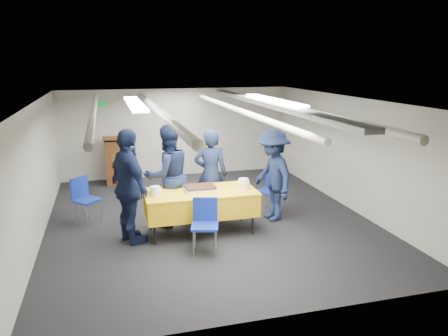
{
  "coord_description": "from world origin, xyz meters",
  "views": [
    {
      "loc": [
        -1.82,
        -7.83,
        3.01
      ],
      "look_at": [
        0.27,
        -0.2,
        1.05
      ],
      "focal_mm": 35.0,
      "sensor_mm": 36.0,
      "label": 1
    }
  ],
  "objects_px": {
    "serving_table": "(200,202)",
    "sailor_b": "(168,176)",
    "chair_left": "(84,195)",
    "sailor_c": "(129,187)",
    "sheet_cake": "(200,188)",
    "chair_near": "(205,219)",
    "sailor_d": "(273,175)",
    "sailor_a": "(211,174)",
    "podium": "(117,160)",
    "chair_right": "(271,186)"
  },
  "relations": [
    {
      "from": "serving_table",
      "to": "chair_near",
      "type": "relative_size",
      "value": 2.26
    },
    {
      "from": "sailor_a",
      "to": "sailor_d",
      "type": "height_order",
      "value": "sailor_d"
    },
    {
      "from": "sailor_b",
      "to": "sailor_c",
      "type": "height_order",
      "value": "sailor_c"
    },
    {
      "from": "serving_table",
      "to": "podium",
      "type": "distance_m",
      "value": 3.9
    },
    {
      "from": "chair_near",
      "to": "sailor_b",
      "type": "distance_m",
      "value": 1.44
    },
    {
      "from": "sailor_b",
      "to": "sailor_d",
      "type": "bearing_deg",
      "value": 156.04
    },
    {
      "from": "podium",
      "to": "chair_left",
      "type": "xyz_separation_m",
      "value": [
        -0.7,
        -2.59,
        -0.08
      ]
    },
    {
      "from": "sailor_a",
      "to": "sailor_b",
      "type": "relative_size",
      "value": 0.93
    },
    {
      "from": "chair_left",
      "to": "sailor_c",
      "type": "height_order",
      "value": "sailor_c"
    },
    {
      "from": "serving_table",
      "to": "sailor_c",
      "type": "xyz_separation_m",
      "value": [
        -1.22,
        -0.12,
        0.41
      ]
    },
    {
      "from": "podium",
      "to": "chair_left",
      "type": "bearing_deg",
      "value": -105.08
    },
    {
      "from": "chair_right",
      "to": "sailor_b",
      "type": "relative_size",
      "value": 0.46
    },
    {
      "from": "chair_right",
      "to": "sailor_b",
      "type": "distance_m",
      "value": 2.16
    },
    {
      "from": "sheet_cake",
      "to": "sailor_b",
      "type": "xyz_separation_m",
      "value": [
        -0.49,
        0.54,
        0.13
      ]
    },
    {
      "from": "sailor_c",
      "to": "sailor_d",
      "type": "relative_size",
      "value": 1.11
    },
    {
      "from": "chair_near",
      "to": "chair_right",
      "type": "xyz_separation_m",
      "value": [
        1.72,
        1.5,
        0.0
      ]
    },
    {
      "from": "chair_right",
      "to": "chair_near",
      "type": "bearing_deg",
      "value": -138.9
    },
    {
      "from": "chair_near",
      "to": "sailor_d",
      "type": "height_order",
      "value": "sailor_d"
    },
    {
      "from": "sailor_a",
      "to": "sailor_b",
      "type": "bearing_deg",
      "value": 27.35
    },
    {
      "from": "sheet_cake",
      "to": "sailor_c",
      "type": "height_order",
      "value": "sailor_c"
    },
    {
      "from": "podium",
      "to": "sailor_d",
      "type": "bearing_deg",
      "value": -50.5
    },
    {
      "from": "podium",
      "to": "chair_left",
      "type": "distance_m",
      "value": 2.69
    },
    {
      "from": "chair_near",
      "to": "sailor_b",
      "type": "height_order",
      "value": "sailor_b"
    },
    {
      "from": "serving_table",
      "to": "chair_near",
      "type": "xyz_separation_m",
      "value": [
        -0.1,
        -0.78,
        -0.03
      ]
    },
    {
      "from": "chair_right",
      "to": "sailor_a",
      "type": "relative_size",
      "value": 0.5
    },
    {
      "from": "sailor_d",
      "to": "serving_table",
      "type": "bearing_deg",
      "value": -86.27
    },
    {
      "from": "sheet_cake",
      "to": "podium",
      "type": "xyz_separation_m",
      "value": [
        -1.32,
        3.67,
        -0.2
      ]
    },
    {
      "from": "chair_near",
      "to": "sailor_a",
      "type": "height_order",
      "value": "sailor_a"
    },
    {
      "from": "podium",
      "to": "sailor_b",
      "type": "height_order",
      "value": "sailor_b"
    },
    {
      "from": "serving_table",
      "to": "sailor_b",
      "type": "xyz_separation_m",
      "value": [
        -0.49,
        0.54,
        0.39
      ]
    },
    {
      "from": "sailor_a",
      "to": "sailor_b",
      "type": "height_order",
      "value": "sailor_b"
    },
    {
      "from": "serving_table",
      "to": "chair_right",
      "type": "height_order",
      "value": "chair_right"
    },
    {
      "from": "chair_near",
      "to": "chair_left",
      "type": "xyz_separation_m",
      "value": [
        -1.92,
        1.86,
        0.0
      ]
    },
    {
      "from": "sailor_d",
      "to": "sailor_a",
      "type": "bearing_deg",
      "value": -116.93
    },
    {
      "from": "chair_near",
      "to": "sailor_c",
      "type": "xyz_separation_m",
      "value": [
        -1.13,
        0.66,
        0.44
      ]
    },
    {
      "from": "serving_table",
      "to": "podium",
      "type": "relative_size",
      "value": 1.57
    },
    {
      "from": "podium",
      "to": "sailor_b",
      "type": "bearing_deg",
      "value": -75.19
    },
    {
      "from": "chair_right",
      "to": "sailor_c",
      "type": "xyz_separation_m",
      "value": [
        -2.85,
        -0.84,
        0.44
      ]
    },
    {
      "from": "serving_table",
      "to": "sailor_d",
      "type": "height_order",
      "value": "sailor_d"
    },
    {
      "from": "chair_right",
      "to": "sailor_c",
      "type": "height_order",
      "value": "sailor_c"
    },
    {
      "from": "serving_table",
      "to": "chair_near",
      "type": "bearing_deg",
      "value": -97.07
    },
    {
      "from": "chair_right",
      "to": "chair_left",
      "type": "relative_size",
      "value": 1.0
    },
    {
      "from": "chair_left",
      "to": "sailor_c",
      "type": "relative_size",
      "value": 0.45
    },
    {
      "from": "podium",
      "to": "chair_near",
      "type": "bearing_deg",
      "value": -74.64
    },
    {
      "from": "sailor_c",
      "to": "chair_near",
      "type": "bearing_deg",
      "value": -142.86
    },
    {
      "from": "sailor_a",
      "to": "sailor_c",
      "type": "xyz_separation_m",
      "value": [
        -1.58,
        -0.8,
        0.1
      ]
    },
    {
      "from": "serving_table",
      "to": "sailor_b",
      "type": "relative_size",
      "value": 1.04
    },
    {
      "from": "chair_right",
      "to": "sailor_c",
      "type": "bearing_deg",
      "value": -163.55
    },
    {
      "from": "podium",
      "to": "sailor_b",
      "type": "xyz_separation_m",
      "value": [
        0.83,
        -3.13,
        0.33
      ]
    },
    {
      "from": "sheet_cake",
      "to": "chair_left",
      "type": "height_order",
      "value": "chair_left"
    }
  ]
}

